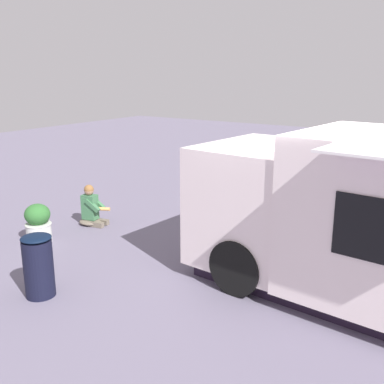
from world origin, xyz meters
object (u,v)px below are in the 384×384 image
Objects in this scene: person_customer at (91,210)px; planter_flowering_far at (237,192)px; planter_flowering_near at (38,223)px; trash_bin at (38,265)px.

person_customer is 1.03× the size of planter_flowering_far.
planter_flowering_near is at bearing -28.25° from planter_flowering_far.
person_customer is 3.47m from planter_flowering_far.
trash_bin is (1.42, 1.83, 0.09)m from planter_flowering_near.
trash_bin is at bearing 32.32° from person_customer.
person_customer reaches higher than planter_flowering_far.
planter_flowering_near is (1.33, -0.09, 0.05)m from person_customer.
person_customer is at bearing -147.68° from trash_bin.
trash_bin is (5.50, -0.36, 0.04)m from planter_flowering_far.
planter_flowering_near is 0.81× the size of trash_bin.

